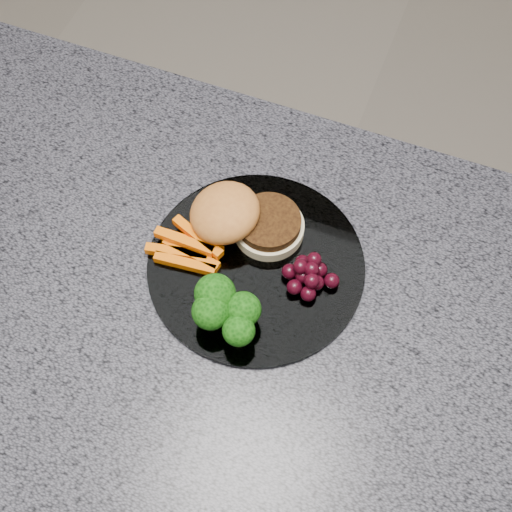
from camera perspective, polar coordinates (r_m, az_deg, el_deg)
The scene contains 7 objects.
island_cabinet at distance 1.28m, azimuth -3.47°, elevation -11.92°, with size 1.20×0.60×0.86m, color brown.
countertop at distance 0.86m, azimuth -5.06°, elevation -3.16°, with size 1.20×0.60×0.04m, color #504F5A.
plate at distance 0.85m, azimuth 0.00°, elevation -0.75°, with size 0.26×0.26×0.01m, color white.
burger at distance 0.86m, azimuth -1.25°, elevation 2.96°, with size 0.16×0.12×0.05m.
carrot_sticks at distance 0.85m, azimuth -5.45°, elevation 0.60°, with size 0.09×0.06×0.02m.
broccoli at distance 0.79m, azimuth -2.57°, elevation -4.20°, with size 0.08×0.07×0.06m.
grape_bunch at distance 0.83m, azimuth 4.23°, elevation -1.53°, with size 0.07×0.06×0.03m.
Camera 1 is at (0.20, -0.32, 1.65)m, focal length 50.00 mm.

